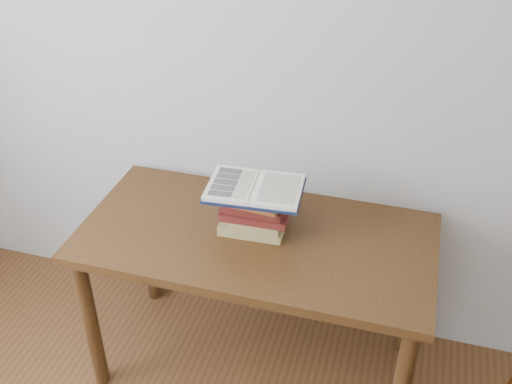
% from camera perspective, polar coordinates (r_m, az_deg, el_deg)
% --- Properties ---
extents(desk, '(1.31, 0.66, 0.70)m').
position_cam_1_polar(desk, '(2.28, -0.00, -6.05)').
color(desk, '#463011').
rests_on(desk, ground).
extents(book_stack, '(0.26, 0.18, 0.18)m').
position_cam_1_polar(book_stack, '(2.19, -0.09, -1.59)').
color(book_stack, '#94864C').
rests_on(book_stack, desk).
extents(open_book, '(0.36, 0.26, 0.03)m').
position_cam_1_polar(open_book, '(2.11, -0.10, 0.36)').
color(open_book, black).
rests_on(open_book, book_stack).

